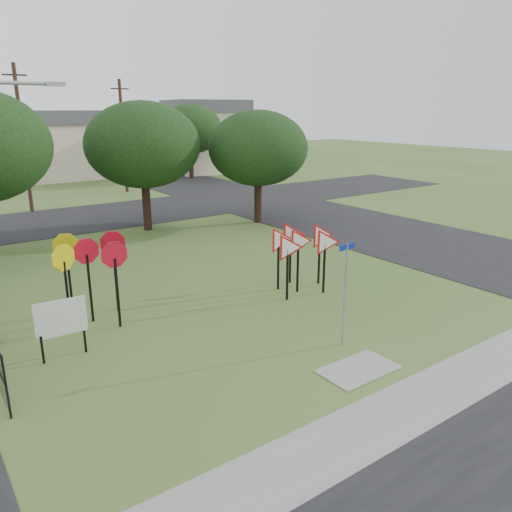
{
  "coord_description": "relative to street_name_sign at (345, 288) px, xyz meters",
  "views": [
    {
      "loc": [
        -8.74,
        -10.08,
        6.38
      ],
      "look_at": [
        0.67,
        3.0,
        1.6
      ],
      "focal_mm": 35.0,
      "sensor_mm": 36.0,
      "label": 1
    }
  ],
  "objects": [
    {
      "name": "tree_far_right",
      "position": [
        13.32,
        33.13,
        2.86
      ],
      "size": [
        6.0,
        6.0,
        6.8
      ],
      "color": "black",
      "rests_on": "ground"
    },
    {
      "name": "far_pole_a",
      "position": [
        -2.68,
        25.13,
        2.92
      ],
      "size": [
        1.4,
        0.24,
        9.0
      ],
      "color": "#40281D",
      "rests_on": "ground"
    },
    {
      "name": "sidewalk",
      "position": [
        -0.68,
        -3.07,
        -1.67
      ],
      "size": [
        30.0,
        1.6,
        0.02
      ],
      "primitive_type": "cube",
      "color": "gray",
      "rests_on": "ground"
    },
    {
      "name": "tree_near_right",
      "position": [
        7.32,
        14.13,
        2.54
      ],
      "size": [
        5.6,
        5.6,
        6.33
      ],
      "color": "black",
      "rests_on": "ground"
    },
    {
      "name": "ground",
      "position": [
        -0.68,
        1.13,
        -1.68
      ],
      "size": [
        140.0,
        140.0,
        0.0
      ],
      "primitive_type": "plane",
      "color": "#395921"
    },
    {
      "name": "info_board",
      "position": [
        -6.56,
        3.74,
        -0.6
      ],
      "size": [
        1.31,
        0.11,
        1.64
      ],
      "color": "black",
      "rests_on": "ground"
    },
    {
      "name": "street_far",
      "position": [
        -0.68,
        21.13,
        -1.67
      ],
      "size": [
        60.0,
        8.0,
        0.02
      ],
      "primitive_type": "cube",
      "color": "black",
      "rests_on": "ground"
    },
    {
      "name": "tree_near_mid",
      "position": [
        1.32,
        16.13,
        2.86
      ],
      "size": [
        6.0,
        6.0,
        6.8
      ],
      "color": "black",
      "rests_on": "ground"
    },
    {
      "name": "far_pole_b",
      "position": [
        5.32,
        29.13,
        2.66
      ],
      "size": [
        1.4,
        0.24,
        8.5
      ],
      "color": "#40281D",
      "rests_on": "ground"
    },
    {
      "name": "yield_sign_cluster",
      "position": [
        1.88,
        4.07,
        0.09
      ],
      "size": [
        3.03,
        2.13,
        2.41
      ],
      "color": "black",
      "rests_on": "ground"
    },
    {
      "name": "curb_pad",
      "position": [
        -0.68,
        -1.27,
        -1.67
      ],
      "size": [
        2.0,
        1.2,
        0.02
      ],
      "primitive_type": "cube",
      "color": "gray",
      "rests_on": "ground"
    },
    {
      "name": "street_name_sign",
      "position": [
        0.0,
        0.0,
        0.0
      ],
      "size": [
        0.6,
        0.07,
        2.93
      ],
      "color": "gray",
      "rests_on": "ground"
    },
    {
      "name": "street_right",
      "position": [
        11.32,
        11.13,
        -1.67
      ],
      "size": [
        8.0,
        50.0,
        0.02
      ],
      "primitive_type": "cube",
      "color": "black",
      "rests_on": "ground"
    },
    {
      "name": "house_mid",
      "position": [
        3.32,
        41.13,
        1.46
      ],
      "size": [
        8.4,
        8.4,
        6.2
      ],
      "color": "beige",
      "rests_on": "ground"
    },
    {
      "name": "house_right",
      "position": [
        17.32,
        37.13,
        1.97
      ],
      "size": [
        8.3,
        8.3,
        7.2
      ],
      "color": "beige",
      "rests_on": "ground"
    },
    {
      "name": "stop_sign_cluster",
      "position": [
        -5.09,
        5.71,
        0.29
      ],
      "size": [
        2.52,
        2.06,
        2.69
      ],
      "color": "black",
      "rests_on": "ground"
    },
    {
      "name": "planting_strip",
      "position": [
        -0.68,
        -4.27,
        -1.68
      ],
      "size": [
        30.0,
        0.8,
        0.02
      ],
      "primitive_type": "cube",
      "color": "#395921",
      "rests_on": "ground"
    }
  ]
}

